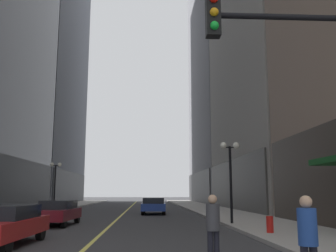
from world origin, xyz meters
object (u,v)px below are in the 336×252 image
Objects in this scene: pedestrian_in_blue_hoodie at (308,236)px; street_lamp_left_far at (55,175)px; car_blue at (154,205)px; traffic_light_near_right at (325,88)px; street_lamp_right_mid at (230,164)px; car_red at (3,224)px; pedestrian_with_orange_bag at (213,224)px; fire_hydrant_right at (270,226)px; car_maroon at (58,212)px.

street_lamp_left_far is at bearing 111.44° from pedestrian_in_blue_hoodie.
street_lamp_left_far reaches higher than pedestrian_in_blue_hoodie.
car_blue is 9.97m from street_lamp_left_far.
street_lamp_right_mid is at bearing 85.49° from traffic_light_near_right.
car_red is at bearing 139.70° from pedestrian_in_blue_hoodie.
street_lamp_left_far is (-9.96, 25.76, 2.27)m from pedestrian_with_orange_bag.
pedestrian_in_blue_hoodie is 8.97m from fire_hydrant_right.
pedestrian_in_blue_hoodie is 0.38× the size of street_lamp_left_far.
pedestrian_with_orange_bag is 0.30× the size of traffic_light_near_right.
pedestrian_in_blue_hoodie is at bearing -40.30° from car_red.
traffic_light_near_right is at bearing -83.36° from car_blue.
car_blue is at bearing 62.87° from car_maroon.
street_lamp_right_mid is at bearing 96.03° from fire_hydrant_right.
pedestrian_with_orange_bag is at bearing -87.21° from car_blue.
street_lamp_left_far reaches higher than fire_hydrant_right.
street_lamp_left_far is (-11.19, 28.48, 2.27)m from pedestrian_in_blue_hoodie.
car_maroon is 14.79m from street_lamp_left_far.
pedestrian_in_blue_hoodie is 2.98m from pedestrian_with_orange_bag.
pedestrian_with_orange_bag is (6.39, -3.74, 0.27)m from car_red.
pedestrian_in_blue_hoodie is at bearing -65.68° from pedestrian_with_orange_bag.
car_maroon is 2.56× the size of pedestrian_with_orange_bag.
pedestrian_in_blue_hoodie is at bearing -96.86° from street_lamp_right_mid.
car_blue is at bearing 92.79° from pedestrian_with_orange_bag.
pedestrian_with_orange_bag is at bearing -30.37° from car_red.
car_blue is 12.24m from street_lamp_right_mid.
car_red is 2.80× the size of pedestrian_in_blue_hoodie.
street_lamp_right_mid reaches higher than car_maroon.
pedestrian_in_blue_hoodie reaches higher than fire_hydrant_right.
pedestrian_with_orange_bag is 11.32m from street_lamp_right_mid.
street_lamp_right_mid is at bearing -49.61° from street_lamp_left_far.
traffic_light_near_right is at bearing -100.26° from fire_hydrant_right.
street_lamp_left_far is 19.75m from street_lamp_right_mid.
fire_hydrant_right is at bearing 76.33° from pedestrian_in_blue_hoodie.
car_maroon is 5.44× the size of fire_hydrant_right.
traffic_light_near_right reaches higher than fire_hydrant_right.
pedestrian_in_blue_hoodie is (7.62, -14.35, 0.27)m from car_maroon.
traffic_light_near_right is 1.28× the size of street_lamp_left_far.
street_lamp_right_mid is (1.05, 13.30, -0.49)m from traffic_light_near_right.
street_lamp_left_far is at bearing 123.92° from fire_hydrant_right.
fire_hydrant_right is at bearing 12.98° from car_red.
car_red is 22.45m from street_lamp_left_far.
pedestrian_in_blue_hoodie is at bearing -166.95° from traffic_light_near_right.
car_maroon is 16.25m from pedestrian_in_blue_hoodie.
street_lamp_left_far is (-3.56, 14.12, 2.54)m from car_maroon.
traffic_light_near_right is 1.28× the size of street_lamp_right_mid.
street_lamp_left_far is (-11.75, 28.35, -0.49)m from traffic_light_near_right.
traffic_light_near_right is 30.69m from street_lamp_left_far.
car_blue is 1.04× the size of street_lamp_left_far.
car_maroon is 0.98× the size of street_lamp_left_far.
fire_hydrant_right is (13.30, -19.78, -2.86)m from street_lamp_left_far.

